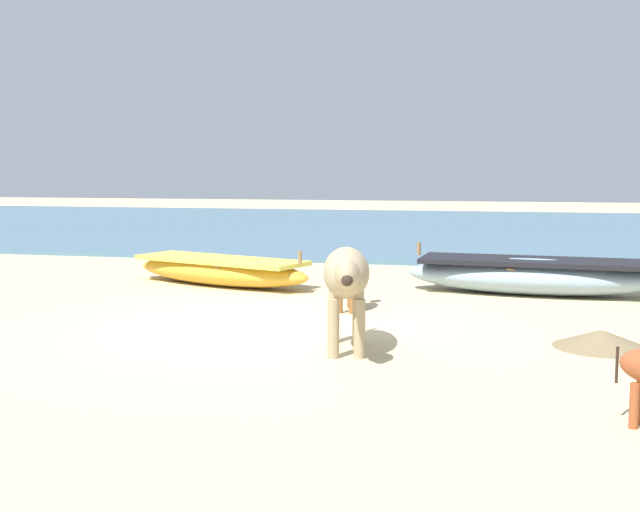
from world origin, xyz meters
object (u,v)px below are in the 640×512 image
fishing_boat_0 (221,270)px  fishing_boat_3 (531,275)px  calf_near_brown (352,274)px  cow_adult_dun (346,277)px

fishing_boat_0 → fishing_boat_3: bearing=21.5°
fishing_boat_3 → fishing_boat_0: bearing=6.7°
fishing_boat_3 → calf_near_brown: 3.08m
fishing_boat_0 → calf_near_brown: calf_near_brown is taller
fishing_boat_0 → fishing_boat_3: 4.91m
fishing_boat_0 → cow_adult_dun: size_ratio=2.16×
cow_adult_dun → calf_near_brown: size_ratio=1.57×
fishing_boat_0 → calf_near_brown: 3.08m
fishing_boat_3 → cow_adult_dun: cow_adult_dun is taller
fishing_boat_3 → calf_near_brown: (-2.38, -1.95, 0.19)m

